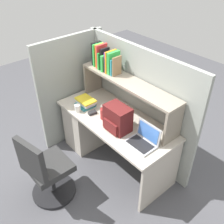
# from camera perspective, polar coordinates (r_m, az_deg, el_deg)

# --- Properties ---
(ground_plane) EXTENTS (8.00, 8.00, 0.00)m
(ground_plane) POSITION_cam_1_polar(r_m,az_deg,el_deg) (3.66, 0.60, -10.59)
(ground_plane) COLOR #4C4C51
(desk) EXTENTS (1.60, 0.70, 0.73)m
(desk) POSITION_cam_1_polar(r_m,az_deg,el_deg) (3.61, -3.43, -2.73)
(desk) COLOR beige
(desk) RESTS_ON ground_plane
(cubicle_partition_rear) EXTENTS (1.84, 0.05, 1.55)m
(cubicle_partition_rear) POSITION_cam_1_polar(r_m,az_deg,el_deg) (3.36, 5.57, 1.74)
(cubicle_partition_rear) COLOR #939991
(cubicle_partition_rear) RESTS_ON ground_plane
(cubicle_partition_left) EXTENTS (0.05, 1.06, 1.55)m
(cubicle_partition_left) POSITION_cam_1_polar(r_m,az_deg,el_deg) (3.70, -8.64, 4.87)
(cubicle_partition_left) COLOR #939991
(cubicle_partition_left) RESTS_ON ground_plane
(overhead_hutch) EXTENTS (1.44, 0.28, 0.45)m
(overhead_hutch) POSITION_cam_1_polar(r_m,az_deg,el_deg) (3.09, 3.53, 5.26)
(overhead_hutch) COLOR gray
(overhead_hutch) RESTS_ON desk
(reference_books_on_shelf) EXTENTS (0.43, 0.19, 0.30)m
(reference_books_on_shelf) POSITION_cam_1_polar(r_m,az_deg,el_deg) (3.26, -1.44, 11.55)
(reference_books_on_shelf) COLOR black
(reference_books_on_shelf) RESTS_ON overhead_hutch
(laptop) EXTENTS (0.31, 0.25, 0.22)m
(laptop) POSITION_cam_1_polar(r_m,az_deg,el_deg) (2.81, 6.98, -6.10)
(laptop) COLOR #B7BABF
(laptop) RESTS_ON desk
(backpack) EXTENTS (0.30, 0.23, 0.31)m
(backpack) POSITION_cam_1_polar(r_m,az_deg,el_deg) (2.92, 1.17, -1.48)
(backpack) COLOR #591919
(backpack) RESTS_ON desk
(computer_mouse) EXTENTS (0.08, 0.11, 0.03)m
(computer_mouse) POSITION_cam_1_polar(r_m,az_deg,el_deg) (3.25, -4.35, -0.18)
(computer_mouse) COLOR #262628
(computer_mouse) RESTS_ON desk
(paper_cup) EXTENTS (0.08, 0.08, 0.10)m
(paper_cup) POSITION_cam_1_polar(r_m,az_deg,el_deg) (3.29, -7.59, 0.81)
(paper_cup) COLOR white
(paper_cup) RESTS_ON desk
(snack_canister) EXTENTS (0.10, 0.10, 0.14)m
(snack_canister) POSITION_cam_1_polar(r_m,az_deg,el_deg) (3.14, -1.75, -0.36)
(snack_canister) COLOR maroon
(snack_canister) RESTS_ON desk
(desk_book_stack) EXTENTS (0.27, 0.20, 0.11)m
(desk_book_stack) POSITION_cam_1_polar(r_m,az_deg,el_deg) (3.39, -5.82, 2.19)
(desk_book_stack) COLOR teal
(desk_book_stack) RESTS_ON desk
(office_chair) EXTENTS (0.52, 0.53, 0.93)m
(office_chair) POSITION_cam_1_polar(r_m,az_deg,el_deg) (3.07, -14.26, -12.83)
(office_chair) COLOR black
(office_chair) RESTS_ON ground_plane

